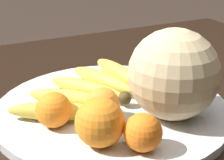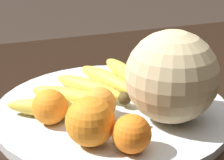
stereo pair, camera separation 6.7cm
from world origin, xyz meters
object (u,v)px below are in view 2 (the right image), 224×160
Objects in this scene: orange_front_right at (50,107)px; melon at (172,77)px; orange_mid_center at (132,134)px; fruit_bowl at (112,109)px; banana_bunch at (93,87)px; orange_back_left at (99,104)px; kitchen_table at (106,152)px; produce_tag at (135,133)px; orange_front_left at (90,121)px.

melon is at bearing 163.35° from orange_front_right.
orange_mid_center is at bearing 34.52° from melon.
orange_mid_center is (0.03, 0.15, 0.04)m from fruit_bowl.
orange_back_left is at bearing 136.06° from banana_bunch.
banana_bunch is 0.13m from orange_front_right.
kitchen_table is 0.17m from produce_tag.
melon is 0.13m from orange_back_left.
banana_bunch is 0.21m from orange_mid_center.
fruit_bowl is at bearing -167.92° from orange_front_right.
fruit_bowl is 7.46× the size of orange_mid_center.
orange_back_left is (-0.08, 0.02, -0.00)m from orange_front_right.
melon reaches higher than orange_mid_center.
produce_tag is at bearing 118.52° from orange_back_left.
fruit_bowl is 2.78× the size of melon.
orange_back_left is (0.03, 0.06, 0.14)m from kitchen_table.
orange_front_left reaches higher than produce_tag.
orange_back_left is at bearing 47.16° from fruit_bowl.
orange_front_left is 1.30× the size of orange_mid_center.
banana_bunch is 0.17m from orange_front_left.
fruit_bowl is at bearing -125.64° from produce_tag.
kitchen_table is 3.18× the size of fruit_bowl.
melon reaches higher than orange_front_left.
orange_front_right is at bearing -70.32° from produce_tag.
melon is at bearing -169.41° from orange_front_left.
melon is at bearing 131.22° from fruit_bowl.
orange_mid_center is at bearing 140.16° from orange_front_left.
kitchen_table is 18.23× the size of orange_front_left.
melon reaches higher than fruit_bowl.
fruit_bowl is at bearing 168.07° from banana_bunch.
orange_front_left reaches higher than fruit_bowl.
melon is at bearing -177.97° from banana_bunch.
banana_bunch is at bearing -69.83° from fruit_bowl.
orange_back_left reaches higher than kitchen_table.
melon is 0.16m from orange_front_left.
orange_front_right reaches higher than orange_mid_center.
melon is 0.11m from produce_tag.
banana_bunch is at bearing -118.41° from produce_tag.
orange_front_left is 0.95× the size of produce_tag.
orange_front_left is 0.08m from produce_tag.
melon is 0.21m from orange_front_right.
banana_bunch is 3.74× the size of orange_front_left.
fruit_bowl is at bearing -100.29° from orange_mid_center.
orange_back_left is at bearing -83.80° from orange_mid_center.
banana_bunch is 0.10m from orange_back_left.
melon is at bearing -145.48° from orange_mid_center.
orange_front_right reaches higher than orange_back_left.
produce_tag is at bearing 20.03° from melon.
banana_bunch is 4.84× the size of orange_back_left.
orange_front_right is at bearing 96.04° from banana_bunch.
banana_bunch is at bearing -141.86° from orange_front_right.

